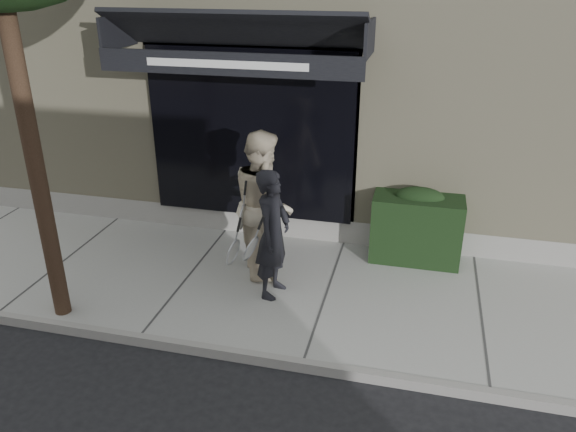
# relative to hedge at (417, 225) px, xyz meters

# --- Properties ---
(ground) EXTENTS (80.00, 80.00, 0.00)m
(ground) POSITION_rel_hedge_xyz_m (-1.10, -1.25, -0.66)
(ground) COLOR black
(ground) RESTS_ON ground
(sidewalk) EXTENTS (20.00, 3.00, 0.12)m
(sidewalk) POSITION_rel_hedge_xyz_m (-1.10, -1.25, -0.60)
(sidewalk) COLOR #9E9F99
(sidewalk) RESTS_ON ground
(curb) EXTENTS (20.00, 0.10, 0.14)m
(curb) POSITION_rel_hedge_xyz_m (-1.10, -2.80, -0.59)
(curb) COLOR gray
(curb) RESTS_ON ground
(building_facade) EXTENTS (14.30, 8.04, 5.64)m
(building_facade) POSITION_rel_hedge_xyz_m (-1.11, 3.71, 2.08)
(building_facade) COLOR #BBB28F
(building_facade) RESTS_ON ground
(hedge) EXTENTS (1.30, 0.70, 1.14)m
(hedge) POSITION_rel_hedge_xyz_m (0.00, 0.00, 0.00)
(hedge) COLOR black
(hedge) RESTS_ON sidewalk
(pedestrian_front) EXTENTS (0.81, 0.87, 1.75)m
(pedestrian_front) POSITION_rel_hedge_xyz_m (-1.81, -1.47, 0.34)
(pedestrian_front) COLOR black
(pedestrian_front) RESTS_ON sidewalk
(pedestrian_back) EXTENTS (1.13, 1.24, 2.07)m
(pedestrian_back) POSITION_rel_hedge_xyz_m (-2.10, -0.85, 0.49)
(pedestrian_back) COLOR beige
(pedestrian_back) RESTS_ON sidewalk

